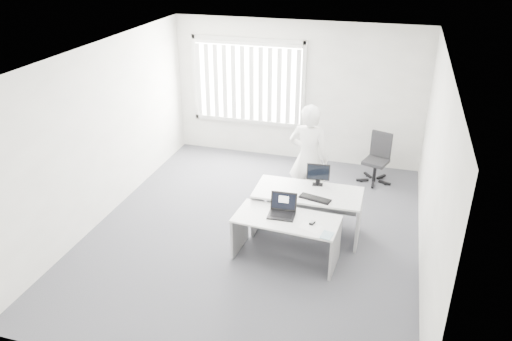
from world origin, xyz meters
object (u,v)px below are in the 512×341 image
(desk_near, at_px, (286,229))
(desk_far, at_px, (308,203))
(laptop, at_px, (282,207))
(monitor, at_px, (318,175))
(office_chair, at_px, (376,167))
(person, at_px, (309,158))

(desk_near, distance_m, desk_far, 0.75)
(laptop, bearing_deg, monitor, 67.94)
(desk_near, distance_m, office_chair, 3.08)
(desk_near, relative_size, desk_far, 0.93)
(person, bearing_deg, desk_near, 95.86)
(desk_far, bearing_deg, laptop, -109.76)
(desk_near, relative_size, person, 0.81)
(desk_far, distance_m, monitor, 0.47)
(office_chair, distance_m, laptop, 3.12)
(office_chair, xyz_separation_m, laptop, (-1.15, -2.85, 0.52))
(laptop, bearing_deg, desk_far, 68.32)
(desk_near, xyz_separation_m, desk_far, (0.16, 0.73, 0.05))
(desk_far, xyz_separation_m, laptop, (-0.25, -0.70, 0.28))
(desk_near, height_order, laptop, laptop)
(desk_far, bearing_deg, office_chair, 66.75)
(person, xyz_separation_m, laptop, (-0.10, -1.49, -0.11))
(office_chair, relative_size, monitor, 2.68)
(office_chair, bearing_deg, laptop, -93.71)
(monitor, bearing_deg, desk_far, -116.74)
(desk_far, relative_size, laptop, 4.32)
(desk_near, distance_m, laptop, 0.34)
(desk_near, height_order, person, person)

